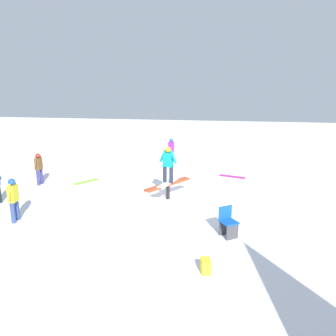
% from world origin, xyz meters
% --- Properties ---
extents(ground_plane, '(60.00, 60.00, 0.00)m').
position_xyz_m(ground_plane, '(0.00, 0.00, 0.00)').
color(ground_plane, white).
extents(rail_feature, '(2.11, 1.47, 0.64)m').
position_xyz_m(rail_feature, '(0.00, 0.00, 0.54)').
color(rail_feature, black).
rests_on(rail_feature, ground).
extents(snow_kicker_ramp, '(2.32, 2.23, 0.45)m').
position_xyz_m(snow_kicker_ramp, '(-1.76, 1.11, 0.23)').
color(snow_kicker_ramp, white).
rests_on(snow_kicker_ramp, ground).
extents(main_rider_on_rail, '(1.41, 0.72, 1.42)m').
position_xyz_m(main_rider_on_rail, '(0.00, 0.00, 1.35)').
color(main_rider_on_rail, white).
rests_on(main_rider_on_rail, rail_feature).
extents(bystander_yellow, '(0.65, 0.24, 1.43)m').
position_xyz_m(bystander_yellow, '(-2.98, 4.48, 0.80)').
color(bystander_yellow, navy).
rests_on(bystander_yellow, ground).
extents(bystander_purple, '(0.59, 0.35, 1.39)m').
position_xyz_m(bystander_purple, '(6.18, 0.92, 0.78)').
color(bystander_purple, navy).
rests_on(bystander_purple, ground).
extents(bystander_brown, '(0.58, 0.21, 1.42)m').
position_xyz_m(bystander_brown, '(0.90, 5.93, 0.80)').
color(bystander_brown, navy).
rests_on(bystander_brown, ground).
extents(loose_snowboard_lime, '(1.20, 0.91, 0.02)m').
position_xyz_m(loose_snowboard_lime, '(1.63, 4.08, 0.01)').
color(loose_snowboard_lime, '#8EE12F').
rests_on(loose_snowboard_lime, ground).
extents(loose_snowboard_magenta, '(0.63, 1.28, 0.02)m').
position_xyz_m(loose_snowboard_magenta, '(3.67, -2.50, 0.01)').
color(loose_snowboard_magenta, '#C22097').
rests_on(loose_snowboard_magenta, ground).
extents(folding_chair, '(0.61, 0.61, 0.88)m').
position_xyz_m(folding_chair, '(-2.89, -2.27, 0.41)').
color(folding_chair, '#3F3F44').
rests_on(folding_chair, ground).
extents(backpack_on_snow, '(0.35, 0.29, 0.34)m').
position_xyz_m(backpack_on_snow, '(-4.94, -1.77, 0.17)').
color(backpack_on_snow, yellow).
rests_on(backpack_on_snow, ground).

